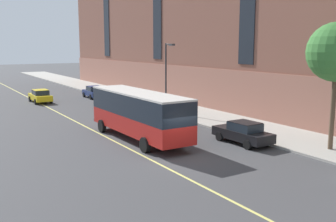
% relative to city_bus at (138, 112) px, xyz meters
% --- Properties ---
extents(ground_plane, '(260.00, 260.00, 0.00)m').
position_rel_city_bus_xyz_m(ground_plane, '(0.04, -5.51, -2.04)').
color(ground_plane, '#424244').
extents(sidewalk, '(5.87, 160.00, 0.15)m').
position_rel_city_bus_xyz_m(sidewalk, '(9.74, -2.51, -1.96)').
color(sidewalk, '#ADA89E').
rests_on(sidewalk, ground).
extents(city_bus, '(2.95, 10.94, 3.49)m').
position_rel_city_bus_xyz_m(city_bus, '(0.00, 0.00, 0.00)').
color(city_bus, red).
rests_on(city_bus, ground).
extents(parked_car_black_0, '(2.13, 4.53, 1.56)m').
position_rel_city_bus_xyz_m(parked_car_black_0, '(5.62, 16.29, -1.25)').
color(parked_car_black_0, black).
rests_on(parked_car_black_0, ground).
extents(parked_car_green_3, '(2.09, 4.58, 1.56)m').
position_rel_city_bus_xyz_m(parked_car_green_3, '(5.71, 7.65, -1.25)').
color(parked_car_green_3, '#23603D').
rests_on(parked_car_green_3, ground).
extents(parked_car_black_4, '(2.03, 4.63, 1.56)m').
position_rel_city_bus_xyz_m(parked_car_black_4, '(5.71, -4.77, -1.25)').
color(parked_car_black_4, black).
rests_on(parked_car_black_4, ground).
extents(parked_car_navy_5, '(2.04, 4.28, 1.56)m').
position_rel_city_bus_xyz_m(parked_car_navy_5, '(5.51, 23.51, -1.25)').
color(parked_car_navy_5, navy).
rests_on(parked_car_navy_5, ground).
extents(taxi_cab, '(2.02, 4.61, 1.56)m').
position_rel_city_bus_xyz_m(taxi_cab, '(-1.45, 22.92, -1.25)').
color(taxi_cab, yellow).
rests_on(taxi_cab, ground).
extents(street_lamp, '(0.36, 1.48, 6.82)m').
position_rel_city_bus_xyz_m(street_lamp, '(7.41, 8.23, 2.30)').
color(street_lamp, '#2D2D30').
rests_on(street_lamp, sidewalk).
extents(fire_hydrant, '(0.42, 0.24, 0.72)m').
position_rel_city_bus_xyz_m(fire_hydrant, '(7.31, 12.43, -1.54)').
color(fire_hydrant, red).
rests_on(fire_hydrant, sidewalk).
extents(lane_centerline, '(0.16, 140.00, 0.01)m').
position_rel_city_bus_xyz_m(lane_centerline, '(-1.70, -2.51, -2.03)').
color(lane_centerline, '#E0D66B').
rests_on(lane_centerline, ground).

